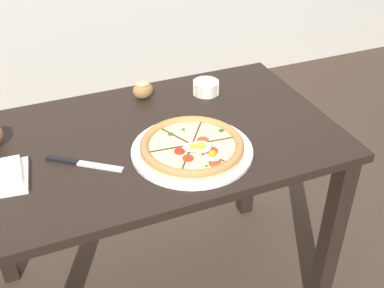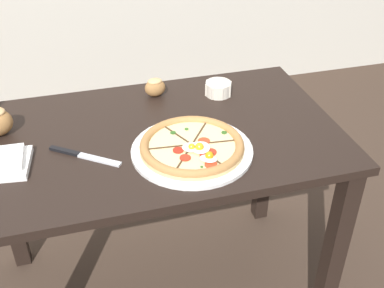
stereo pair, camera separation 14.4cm
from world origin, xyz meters
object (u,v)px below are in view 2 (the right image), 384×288
(ramekin_bowl, at_px, (218,88))
(knife_main, at_px, (84,156))
(dining_table, at_px, (156,164))
(bread_piece_mid, at_px, (155,87))
(pizza, at_px, (192,147))

(ramekin_bowl, distance_m, knife_main, 0.57)
(dining_table, bearing_deg, ramekin_bowl, 34.78)
(dining_table, distance_m, knife_main, 0.27)
(bread_piece_mid, relative_size, knife_main, 0.39)
(knife_main, bearing_deg, pizza, 25.09)
(pizza, bearing_deg, knife_main, 168.54)
(dining_table, distance_m, bread_piece_mid, 0.30)
(pizza, distance_m, ramekin_bowl, 0.38)
(ramekin_bowl, xyz_separation_m, bread_piece_mid, (-0.22, 0.05, 0.01))
(bread_piece_mid, xyz_separation_m, knife_main, (-0.29, -0.32, -0.03))
(dining_table, relative_size, ramekin_bowl, 11.87)
(dining_table, xyz_separation_m, ramekin_bowl, (0.28, 0.19, 0.15))
(dining_table, height_order, pizza, pizza)
(pizza, distance_m, bread_piece_mid, 0.38)
(pizza, relative_size, knife_main, 1.81)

